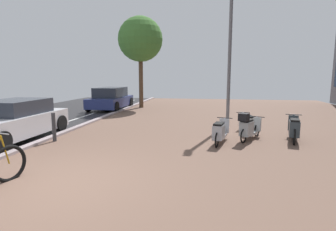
{
  "coord_description": "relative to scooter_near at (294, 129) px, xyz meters",
  "views": [
    {
      "loc": [
        2.96,
        -4.57,
        2.14
      ],
      "look_at": [
        1.93,
        1.87,
        1.15
      ],
      "focal_mm": 28.54,
      "sensor_mm": 36.0,
      "label": 1
    }
  ],
  "objects": [
    {
      "name": "ground",
      "position": [
        -4.24,
        -4.48,
        -0.44
      ],
      "size": [
        21.0,
        40.0,
        0.13
      ],
      "color": "#252325"
    },
    {
      "name": "parked_car_far",
      "position": [
        -9.01,
        7.2,
        0.24
      ],
      "size": [
        1.93,
        3.93,
        1.37
      ],
      "color": "navy",
      "rests_on": "ground"
    },
    {
      "name": "lamp_post",
      "position": [
        -1.96,
        2.56,
        2.82
      ],
      "size": [
        0.2,
        0.52,
        5.82
      ],
      "color": "slate",
      "rests_on": "ground"
    },
    {
      "name": "street_tree",
      "position": [
        -7.29,
        8.28,
        4.02
      ],
      "size": [
        2.9,
        2.9,
        5.91
      ],
      "color": "brown",
      "rests_on": "ground"
    },
    {
      "name": "scooter_extra",
      "position": [
        -1.45,
        -0.1,
        0.02
      ],
      "size": [
        1.01,
        1.53,
        0.98
      ],
      "color": "black",
      "rests_on": "ground"
    },
    {
      "name": "scooter_mid",
      "position": [
        -2.38,
        -0.66,
        -0.04
      ],
      "size": [
        0.69,
        1.75,
        0.74
      ],
      "color": "black",
      "rests_on": "ground"
    },
    {
      "name": "parked_car_near",
      "position": [
        -9.22,
        -1.17,
        0.21
      ],
      "size": [
        1.9,
        3.99,
        1.32
      ],
      "color": "silver",
      "rests_on": "ground"
    },
    {
      "name": "scooter_near",
      "position": [
        0.0,
        0.0,
        0.0
      ],
      "size": [
        0.7,
        1.76,
        0.82
      ],
      "color": "black",
      "rests_on": "ground"
    },
    {
      "name": "bollard_far",
      "position": [
        -7.72,
        -1.22,
        0.05
      ],
      "size": [
        0.12,
        0.12,
        0.93
      ],
      "color": "#38383D",
      "rests_on": "ground"
    },
    {
      "name": "scooter_far",
      "position": [
        -1.34,
        1.01,
        -0.04
      ],
      "size": [
        0.54,
        1.64,
        0.73
      ],
      "color": "black",
      "rests_on": "ground"
    }
  ]
}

